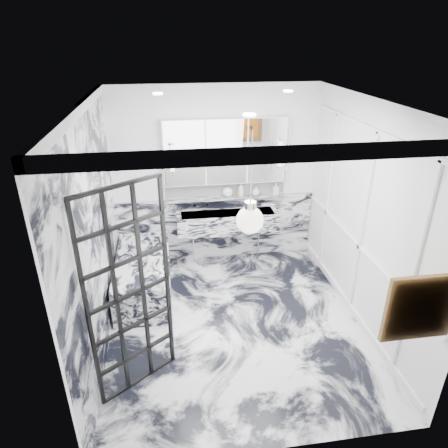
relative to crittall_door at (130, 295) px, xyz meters
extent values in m
plane|color=silver|center=(1.18, 0.80, -1.13)|extent=(3.60, 3.60, 0.00)
plane|color=white|center=(1.18, 0.80, 1.67)|extent=(3.60, 3.60, 0.00)
plane|color=white|center=(1.18, 2.60, 0.27)|extent=(3.60, 0.00, 3.60)
plane|color=white|center=(1.18, -1.00, 0.27)|extent=(3.60, 0.00, 3.60)
plane|color=white|center=(-0.42, 0.80, 0.27)|extent=(0.00, 3.60, 3.60)
plane|color=white|center=(2.78, 0.80, 0.27)|extent=(0.00, 3.60, 3.60)
cube|color=silver|center=(1.18, 2.57, -0.60)|extent=(3.18, 0.05, 1.05)
cube|color=silver|center=(-0.40, 0.80, 0.21)|extent=(0.02, 3.56, 2.68)
cube|color=white|center=(2.76, 0.80, 0.17)|extent=(0.03, 3.40, 2.30)
imported|color=#8C5919|center=(1.57, 2.51, 0.08)|extent=(0.11, 0.11, 0.23)
imported|color=#4C4C51|center=(2.13, 2.51, 0.06)|extent=(0.09, 0.10, 0.19)
imported|color=silver|center=(1.81, 2.51, 0.04)|extent=(0.15, 0.15, 0.15)
sphere|color=white|center=(1.35, 2.51, 0.04)|extent=(0.16, 0.16, 0.16)
cylinder|color=#8C5919|center=(1.51, 2.51, 0.01)|extent=(0.04, 0.04, 0.10)
cylinder|color=silver|center=(0.26, 0.94, -0.52)|extent=(0.07, 0.07, 0.12)
cube|color=orange|center=(2.38, -0.96, 0.31)|extent=(0.51, 0.05, 0.51)
sphere|color=white|center=(1.11, -0.27, 0.85)|extent=(0.23, 0.23, 0.23)
cube|color=silver|center=(1.33, 2.35, -0.40)|extent=(1.60, 0.45, 0.30)
cube|color=silver|center=(1.33, 2.52, -0.06)|extent=(1.90, 0.14, 0.04)
cube|color=white|center=(1.33, 2.58, 0.08)|extent=(1.90, 0.03, 0.23)
cube|color=white|center=(1.33, 2.52, 0.69)|extent=(1.90, 0.16, 1.00)
cylinder|color=white|center=(0.51, 2.43, 0.65)|extent=(0.07, 0.07, 0.40)
cylinder|color=white|center=(2.15, 2.43, 0.65)|extent=(0.07, 0.07, 0.40)
cube|color=silver|center=(0.01, 1.69, -0.85)|extent=(0.75, 1.65, 0.55)
camera|label=1|loc=(0.44, -3.30, 2.30)|focal=32.00mm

